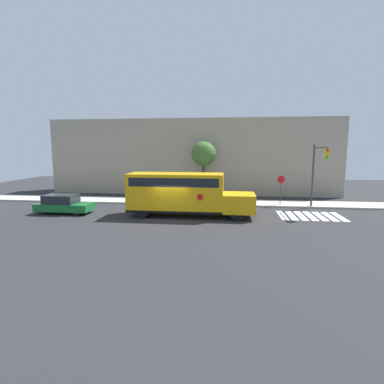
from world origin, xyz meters
TOP-DOWN VIEW (x-y plane):
  - ground_plane at (0.00, 0.00)m, footprint 60.00×60.00m
  - sidewalk_strip at (0.00, 6.50)m, footprint 44.00×3.00m
  - building_backdrop at (0.00, 13.00)m, footprint 32.00×4.00m
  - crosswalk_stripes at (10.38, 2.00)m, footprint 4.70×3.20m
  - school_bus at (0.71, 0.83)m, footprint 9.44×2.57m
  - parked_car at (-8.87, 0.67)m, footprint 4.33×1.78m
  - stop_sign at (8.73, 5.77)m, footprint 0.65×0.10m
  - traffic_light at (11.25, 4.11)m, footprint 0.28×3.57m
  - tree_near_sidewalk at (1.55, 9.45)m, footprint 2.49×2.49m

SIDE VIEW (x-z plane):
  - ground_plane at x=0.00m, z-range 0.00..0.00m
  - crosswalk_stripes at x=10.38m, z-range 0.00..0.01m
  - sidewalk_strip at x=0.00m, z-range 0.00..0.15m
  - parked_car at x=-8.87m, z-range -0.01..1.47m
  - stop_sign at x=8.73m, z-range 0.41..3.13m
  - school_bus at x=0.71m, z-range 0.20..3.44m
  - traffic_light at x=11.25m, z-range 0.90..6.32m
  - building_backdrop at x=0.00m, z-range 0.00..8.30m
  - tree_near_sidewalk at x=1.55m, z-range 1.60..7.39m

